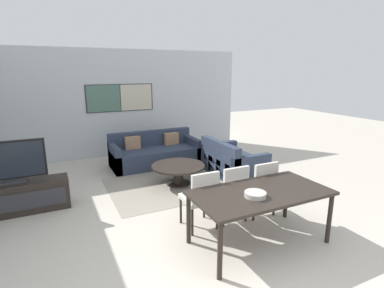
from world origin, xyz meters
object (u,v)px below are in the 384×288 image
(sofa_side, at_px, (231,163))
(coffee_table, at_px, (178,170))
(tv_console, at_px, (17,198))
(sofa_main, at_px, (154,154))
(television, at_px, (11,163))
(dining_chair_left, at_px, (201,196))
(fruit_bowl, at_px, (255,194))
(dining_chair_right, at_px, (260,184))
(dining_chair_centre, at_px, (231,189))
(dining_table, at_px, (260,196))

(sofa_side, xyz_separation_m, coffee_table, (-1.26, -0.01, 0.04))
(tv_console, relative_size, sofa_main, 0.75)
(tv_console, distance_m, television, 0.60)
(television, bearing_deg, dining_chair_left, -35.23)
(tv_console, bearing_deg, coffee_table, 0.48)
(fruit_bowl, bearing_deg, dining_chair_right, 47.65)
(sofa_main, bearing_deg, coffee_table, -90.00)
(dining_chair_centre, relative_size, dining_chair_right, 1.00)
(coffee_table, xyz_separation_m, dining_chair_centre, (0.13, -1.73, 0.21))
(television, bearing_deg, coffee_table, 0.47)
(coffee_table, distance_m, dining_chair_centre, 1.75)
(dining_chair_left, bearing_deg, fruit_bowl, -65.75)
(television, bearing_deg, dining_chair_centre, -29.90)
(tv_console, relative_size, coffee_table, 1.47)
(sofa_main, distance_m, dining_chair_centre, 3.24)
(television, height_order, dining_chair_centre, television)
(tv_console, bearing_deg, sofa_side, 0.42)
(sofa_main, bearing_deg, television, -151.92)
(dining_table, distance_m, dining_chair_left, 0.86)
(dining_chair_centre, bearing_deg, dining_chair_right, -3.58)
(television, relative_size, dining_chair_centre, 1.11)
(television, relative_size, fruit_bowl, 3.66)
(sofa_main, distance_m, dining_chair_left, 3.28)
(tv_console, height_order, dining_chair_left, dining_chair_left)
(tv_console, relative_size, television, 1.58)
(sofa_side, bearing_deg, dining_table, 154.91)
(dining_table, height_order, dining_chair_left, dining_chair_left)
(sofa_main, bearing_deg, dining_table, -88.15)
(sofa_side, relative_size, dining_chair_left, 1.56)
(television, relative_size, dining_table, 0.55)
(coffee_table, height_order, dining_table, dining_table)
(coffee_table, distance_m, dining_table, 2.45)
(television, height_order, dining_chair_left, television)
(television, distance_m, dining_chair_centre, 3.45)
(dining_chair_left, height_order, fruit_bowl, dining_chair_left)
(coffee_table, bearing_deg, dining_table, -87.00)
(coffee_table, height_order, dining_chair_centre, dining_chair_centre)
(tv_console, bearing_deg, television, 90.00)
(sofa_main, height_order, sofa_side, same)
(dining_chair_centre, xyz_separation_m, dining_chair_right, (0.52, -0.03, 0.00))
(television, relative_size, dining_chair_right, 1.11)
(dining_table, xyz_separation_m, fruit_bowl, (-0.17, -0.11, 0.10))
(tv_console, bearing_deg, dining_chair_right, -26.49)
(sofa_main, distance_m, dining_chair_right, 3.34)
(dining_table, relative_size, dining_chair_centre, 2.02)
(fruit_bowl, bearing_deg, sofa_main, 89.34)
(dining_table, relative_size, fruit_bowl, 6.64)
(coffee_table, relative_size, dining_chair_left, 1.20)
(television, relative_size, sofa_main, 0.47)
(television, bearing_deg, fruit_bowl, -41.81)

